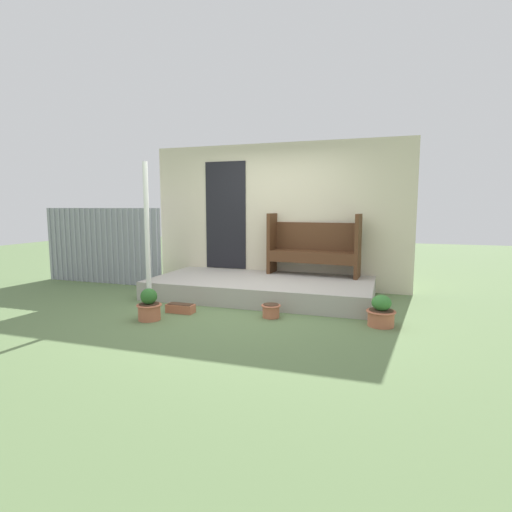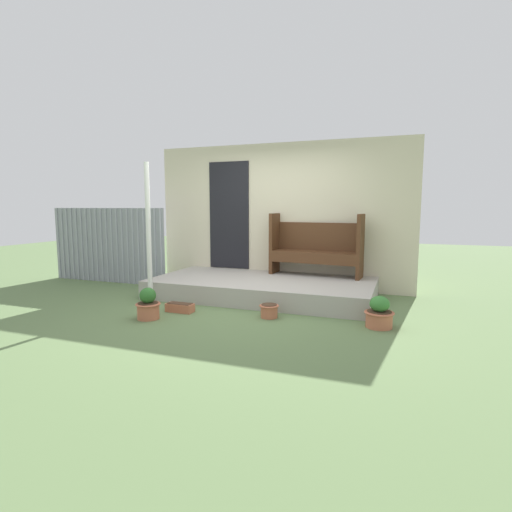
% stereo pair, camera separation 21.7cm
% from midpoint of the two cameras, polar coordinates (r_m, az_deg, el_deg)
% --- Properties ---
extents(ground_plane, '(24.00, 24.00, 0.00)m').
position_cam_midpoint_polar(ground_plane, '(5.80, -3.07, -7.63)').
color(ground_plane, '#5B7547').
extents(porch_slab, '(3.56, 1.75, 0.29)m').
position_cam_midpoint_polar(porch_slab, '(6.56, -0.22, -4.57)').
color(porch_slab, '#A8A399').
rests_on(porch_slab, ground_plane).
extents(house_wall, '(4.76, 0.08, 2.60)m').
position_cam_midpoint_polar(house_wall, '(7.30, 1.74, 5.72)').
color(house_wall, beige).
rests_on(house_wall, ground_plane).
extents(fence_corrugated, '(2.58, 0.05, 1.44)m').
position_cam_midpoint_polar(fence_corrugated, '(8.26, -21.88, 1.36)').
color(fence_corrugated, gray).
rests_on(fence_corrugated, ground_plane).
extents(support_post, '(0.07, 0.07, 2.13)m').
position_cam_midpoint_polar(support_post, '(6.20, -16.25, 3.02)').
color(support_post, white).
rests_on(support_post, ground_plane).
extents(bench, '(1.59, 0.52, 1.06)m').
position_cam_midpoint_polar(bench, '(6.92, 7.35, 1.58)').
color(bench, '#4C2D19').
rests_on(bench, porch_slab).
extents(flower_pot_left, '(0.33, 0.33, 0.42)m').
position_cam_midpoint_polar(flower_pot_left, '(5.44, -16.13, -6.91)').
color(flower_pot_left, '#B76647').
rests_on(flower_pot_left, ground_plane).
extents(flower_pot_middle, '(0.26, 0.26, 0.18)m').
position_cam_midpoint_polar(flower_pot_middle, '(5.37, 0.99, -7.72)').
color(flower_pot_middle, '#B76647').
rests_on(flower_pot_middle, ground_plane).
extents(flower_pot_right, '(0.36, 0.36, 0.39)m').
position_cam_midpoint_polar(flower_pot_right, '(5.18, 16.29, -7.76)').
color(flower_pot_right, '#B76647').
rests_on(flower_pot_right, ground_plane).
extents(planter_box_rect, '(0.39, 0.17, 0.13)m').
position_cam_midpoint_polar(planter_box_rect, '(5.73, -11.81, -7.32)').
color(planter_box_rect, '#B76647').
rests_on(planter_box_rect, ground_plane).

